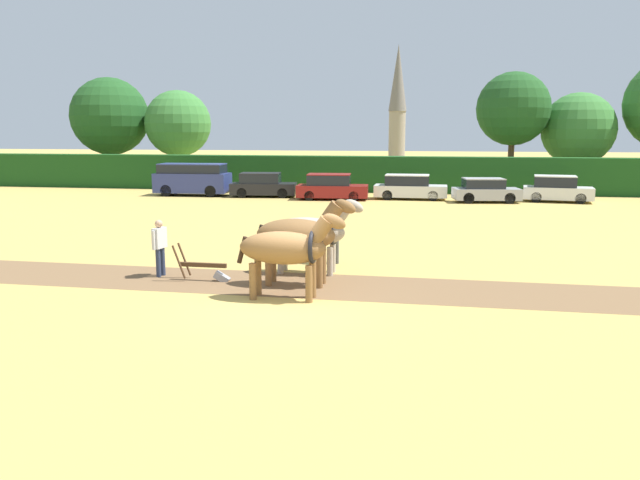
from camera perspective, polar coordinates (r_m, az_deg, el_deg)
ground_plane at (r=15.16m, az=-3.15°, el=-6.18°), size 240.00×240.00×0.00m
plowed_furrow_strip at (r=19.04m, az=-16.87°, el=-3.25°), size 32.91×3.08×0.01m
hedgerow at (r=43.99m, az=5.77°, el=6.01°), size 70.10×1.68×2.47m
tree_far_left at (r=55.70m, az=-18.67°, el=10.65°), size 6.38×6.38×8.60m
tree_left at (r=53.32m, az=-12.86°, el=10.33°), size 5.39×5.39×7.51m
tree_center_left at (r=48.43m, az=17.26°, el=11.37°), size 5.31×5.31×8.46m
tree_center at (r=50.43m, az=22.54°, el=9.33°), size 5.35×5.35×7.02m
church_spire at (r=79.92m, az=7.11°, el=12.38°), size 2.27×2.27×14.75m
draft_horse_lead_left at (r=15.65m, az=-3.04°, el=-0.76°), size 2.86×0.89×2.29m
draft_horse_lead_right at (r=17.05m, az=-1.85°, el=0.47°), size 2.90×0.95×2.49m
draft_horse_trail_left at (r=18.50m, az=-0.86°, el=0.77°), size 2.99×0.94×2.33m
plow at (r=18.03m, az=-10.28°, el=-2.67°), size 1.64×0.46×1.13m
farmer_at_plow at (r=18.74m, az=-14.45°, el=-0.32°), size 0.28×0.66×1.67m
farmer_beside_team at (r=19.98m, az=1.54°, el=0.88°), size 0.45×0.68×1.79m
parked_van at (r=42.12m, az=-11.58°, el=5.49°), size 4.89×2.10×2.10m
parked_car_left at (r=40.58m, az=-5.26°, el=5.00°), size 4.37×2.25×1.55m
parked_car_center_left at (r=38.81m, az=1.05°, el=4.84°), size 4.50×2.16×1.59m
parked_car_center at (r=39.35m, az=8.19°, el=4.78°), size 4.48×1.77×1.54m
parked_car_center_right at (r=38.56m, az=14.88°, el=4.38°), size 4.06×2.27×1.44m
parked_car_right at (r=40.15m, az=20.85°, el=4.35°), size 4.17×2.25×1.57m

